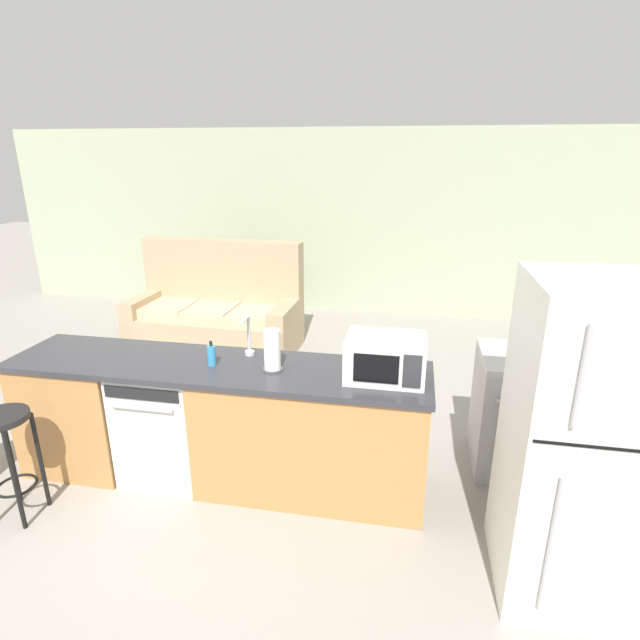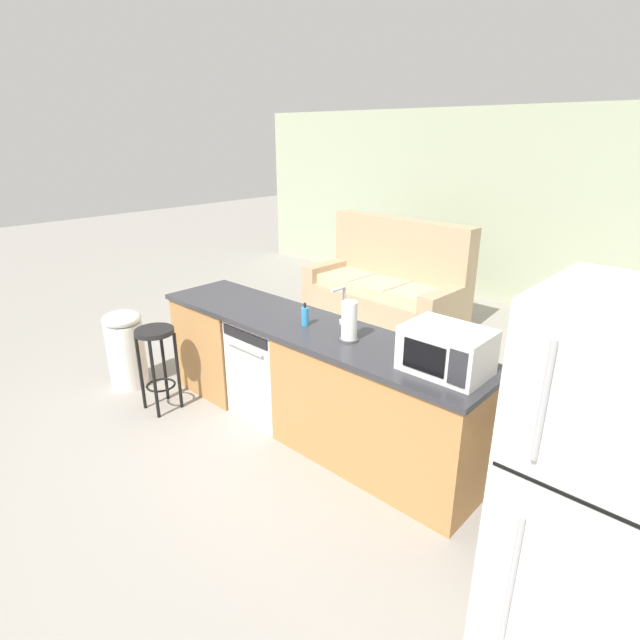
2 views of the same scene
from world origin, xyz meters
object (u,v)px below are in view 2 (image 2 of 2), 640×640
bar_stool (157,352)px  refrigerator (606,502)px  dishwasher (274,366)px  paper_towel_roll (349,322)px  trash_bin (126,348)px  microwave (446,350)px  soap_bottle (305,316)px  couch (388,290)px

bar_stool → refrigerator: bearing=1.5°
dishwasher → paper_towel_roll: (0.82, -0.02, 0.62)m
bar_stool → trash_bin: size_ratio=1.00×
microwave → soap_bottle: microwave is taller
microwave → couch: bearing=130.8°
bar_stool → trash_bin: same height
refrigerator → paper_towel_roll: bearing=163.4°
refrigerator → soap_bottle: bearing=166.5°
paper_towel_roll → trash_bin: (-2.19, -0.60, -0.66)m
refrigerator → trash_bin: (-3.98, -0.07, -0.49)m
dishwasher → trash_bin: size_ratio=1.14×
trash_bin → soap_bottle: bearing=18.8°
couch → paper_towel_roll: bearing=-60.5°
refrigerator → soap_bottle: 2.28m
dishwasher → microwave: size_ratio=1.68×
refrigerator → paper_towel_roll: 1.87m
dishwasher → bar_stool: bearing=-139.8°
dishwasher → bar_stool: 1.00m
soap_bottle → trash_bin: size_ratio=0.24×
refrigerator → couch: refrigerator is taller
microwave → bar_stool: bearing=-164.6°
refrigerator → microwave: (-1.04, 0.55, 0.17)m
bar_stool → couch: bearing=87.4°
dishwasher → microwave: bearing=-0.0°
microwave → couch: (-2.17, 2.51, -0.65)m
microwave → paper_towel_roll: 0.74m
microwave → soap_bottle: (-1.17, -0.02, -0.07)m
microwave → paper_towel_roll: (-0.74, -0.02, -0.00)m
refrigerator → trash_bin: size_ratio=2.34×
refrigerator → microwave: size_ratio=3.47×
dishwasher → couch: couch is taller
dishwasher → refrigerator: (2.60, -0.55, 0.45)m
trash_bin → refrigerator: bearing=1.0°
trash_bin → microwave: bearing=11.9°
microwave → bar_stool: microwave is taller
microwave → bar_stool: size_ratio=0.68×
soap_bottle → trash_bin: soap_bottle is taller
paper_towel_roll → soap_bottle: size_ratio=1.60×
dishwasher → refrigerator: size_ratio=0.48×
soap_bottle → bar_stool: 1.37m
bar_stool → paper_towel_roll: bearing=21.6°
trash_bin → couch: couch is taller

